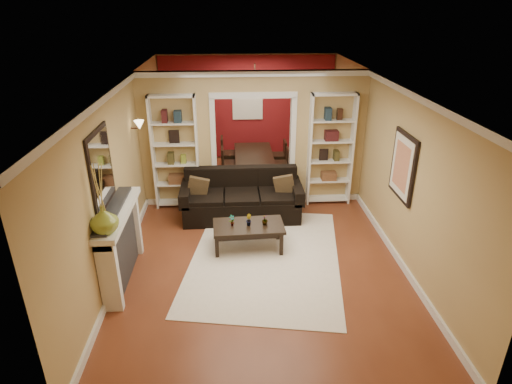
{
  "coord_description": "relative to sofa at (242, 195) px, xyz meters",
  "views": [
    {
      "loc": [
        -0.44,
        -7.08,
        3.9
      ],
      "look_at": [
        -0.06,
        -0.8,
        1.08
      ],
      "focal_mm": 30.0,
      "sensor_mm": 36.0,
      "label": 1
    }
  ],
  "objects": [
    {
      "name": "dining_table",
      "position": [
        0.39,
        2.2,
        -0.17
      ],
      "size": [
        1.62,
        0.9,
        0.57
      ],
      "primitive_type": "imported",
      "rotation": [
        0.0,
        0.0,
        1.57
      ],
      "color": "black",
      "rests_on": "floor"
    },
    {
      "name": "mirror",
      "position": [
        -1.96,
        -1.95,
        1.34
      ],
      "size": [
        0.03,
        0.95,
        1.1
      ],
      "primitive_type": "cube",
      "color": "silver",
      "rests_on": "wall_left"
    },
    {
      "name": "plant_left",
      "position": [
        -0.19,
        -1.19,
        0.09
      ],
      "size": [
        0.12,
        0.12,
        0.19
      ],
      "primitive_type": "imported",
      "rotation": [
        0.0,
        0.0,
        0.65
      ],
      "color": "#336626",
      "rests_on": "coffee_table"
    },
    {
      "name": "vase",
      "position": [
        -1.82,
        -2.58,
        0.89
      ],
      "size": [
        0.36,
        0.36,
        0.37
      ],
      "primitive_type": "imported",
      "rotation": [
        0.0,
        0.0,
        0.01
      ],
      "color": "olive",
      "rests_on": "fireplace"
    },
    {
      "name": "wall_left",
      "position": [
        -1.98,
        -0.45,
        0.89
      ],
      "size": [
        0.0,
        8.0,
        8.0
      ],
      "primitive_type": "plane",
      "rotation": [
        1.57,
        0.0,
        1.57
      ],
      "color": "tan",
      "rests_on": "ground"
    },
    {
      "name": "dining_window",
      "position": [
        0.27,
        3.48,
        1.09
      ],
      "size": [
        0.78,
        0.03,
        0.98
      ],
      "primitive_type": "cube",
      "color": "#8CA5CC",
      "rests_on": "wall_back"
    },
    {
      "name": "dining_chair_sw",
      "position": [
        -0.16,
        2.5,
        -0.01
      ],
      "size": [
        0.58,
        0.58,
        0.9
      ],
      "primitive_type": "cube",
      "rotation": [
        0.0,
        0.0,
        1.16
      ],
      "color": "black",
      "rests_on": "floor"
    },
    {
      "name": "coffee_table",
      "position": [
        0.08,
        -1.19,
        -0.23
      ],
      "size": [
        1.22,
        0.7,
        0.45
      ],
      "primitive_type": "cube",
      "rotation": [
        0.0,
        0.0,
        0.05
      ],
      "color": "black",
      "rests_on": "floor"
    },
    {
      "name": "pillow_right",
      "position": [
        0.83,
        -0.02,
        0.18
      ],
      "size": [
        0.39,
        0.15,
        0.38
      ],
      "primitive_type": "cube",
      "rotation": [
        0.0,
        0.0,
        -0.12
      ],
      "color": "brown",
      "rests_on": "sofa"
    },
    {
      "name": "wall_right",
      "position": [
        2.52,
        -0.45,
        0.89
      ],
      "size": [
        0.0,
        8.0,
        8.0
      ],
      "primitive_type": "plane",
      "rotation": [
        1.57,
        0.0,
        -1.57
      ],
      "color": "tan",
      "rests_on": "ground"
    },
    {
      "name": "chandelier",
      "position": [
        0.27,
        2.25,
        1.56
      ],
      "size": [
        0.5,
        0.5,
        0.3
      ],
      "primitive_type": "cube",
      "color": "#3E261C",
      "rests_on": "ceiling"
    },
    {
      "name": "bookshelf_right",
      "position": [
        1.82,
        0.58,
        0.69
      ],
      "size": [
        0.9,
        0.3,
        2.3
      ],
      "primitive_type": "cube",
      "color": "white",
      "rests_on": "floor"
    },
    {
      "name": "partition_wall",
      "position": [
        0.27,
        0.75,
        0.89
      ],
      "size": [
        4.5,
        0.15,
        2.7
      ],
      "primitive_type": "cube",
      "color": "tan",
      "rests_on": "floor"
    },
    {
      "name": "wall_back",
      "position": [
        0.27,
        3.55,
        0.89
      ],
      "size": [
        8.0,
        0.0,
        8.0
      ],
      "primitive_type": "plane",
      "rotation": [
        1.57,
        0.0,
        0.0
      ],
      "color": "tan",
      "rests_on": "ground"
    },
    {
      "name": "floor",
      "position": [
        0.27,
        -0.45,
        -0.46
      ],
      "size": [
        8.0,
        8.0,
        0.0
      ],
      "primitive_type": "plane",
      "color": "brown",
      "rests_on": "ground"
    },
    {
      "name": "dining_chair_ne",
      "position": [
        0.94,
        1.9,
        -0.07
      ],
      "size": [
        0.44,
        0.44,
        0.77
      ],
      "primitive_type": "cube",
      "rotation": [
        0.0,
        0.0,
        -1.74
      ],
      "color": "black",
      "rests_on": "floor"
    },
    {
      "name": "dining_chair_se",
      "position": [
        0.94,
        2.5,
        -0.07
      ],
      "size": [
        0.51,
        0.51,
        0.78
      ],
      "primitive_type": "cube",
      "rotation": [
        0.0,
        0.0,
        -1.16
      ],
      "color": "black",
      "rests_on": "floor"
    },
    {
      "name": "sofa",
      "position": [
        0.0,
        0.0,
        0.0
      ],
      "size": [
        2.33,
        1.01,
        0.91
      ],
      "primitive_type": "cube",
      "color": "black",
      "rests_on": "floor"
    },
    {
      "name": "pillow_left",
      "position": [
        -0.83,
        -0.02,
        0.18
      ],
      "size": [
        0.39,
        0.13,
        0.38
      ],
      "primitive_type": "cube",
      "rotation": [
        0.0,
        0.0,
        -0.06
      ],
      "color": "brown",
      "rests_on": "sofa"
    },
    {
      "name": "wall_sconce",
      "position": [
        -1.88,
        0.1,
        1.37
      ],
      "size": [
        0.18,
        0.18,
        0.22
      ],
      "primitive_type": "cube",
      "color": "#FFE0A5",
      "rests_on": "wall_left"
    },
    {
      "name": "dining_chair_nw",
      "position": [
        -0.16,
        1.9,
        -0.04
      ],
      "size": [
        0.46,
        0.46,
        0.82
      ],
      "primitive_type": "cube",
      "rotation": [
        0.0,
        0.0,
        1.43
      ],
      "color": "black",
      "rests_on": "floor"
    },
    {
      "name": "plant_right",
      "position": [
        0.36,
        -1.19,
        0.08
      ],
      "size": [
        0.13,
        0.13,
        0.18
      ],
      "primitive_type": "imported",
      "rotation": [
        0.0,
        0.0,
        4.26
      ],
      "color": "#336626",
      "rests_on": "coffee_table"
    },
    {
      "name": "framed_art",
      "position": [
        2.48,
        -1.45,
        1.09
      ],
      "size": [
        0.04,
        0.85,
        1.05
      ],
      "primitive_type": "cube",
      "color": "black",
      "rests_on": "wall_right"
    },
    {
      "name": "bookshelf_left",
      "position": [
        -1.28,
        0.58,
        0.69
      ],
      "size": [
        0.9,
        0.3,
        2.3
      ],
      "primitive_type": "cube",
      "color": "white",
      "rests_on": "floor"
    },
    {
      "name": "plant_center",
      "position": [
        0.08,
        -1.19,
        0.09
      ],
      "size": [
        0.11,
        0.12,
        0.19
      ],
      "primitive_type": "imported",
      "rotation": [
        0.0,
        0.0,
        1.8
      ],
      "color": "#336626",
      "rests_on": "coffee_table"
    },
    {
      "name": "red_back_panel",
      "position": [
        0.27,
        3.52,
        0.86
      ],
      "size": [
        4.44,
        0.04,
        2.64
      ],
      "primitive_type": "cube",
      "color": "maroon",
      "rests_on": "floor"
    },
    {
      "name": "wall_front",
      "position": [
        0.27,
        -4.45,
        0.89
      ],
      "size": [
        8.0,
        0.0,
        8.0
      ],
      "primitive_type": "plane",
      "rotation": [
        -1.57,
        0.0,
        0.0
      ],
      "color": "tan",
      "rests_on": "ground"
    },
    {
      "name": "area_rug",
      "position": [
        0.34,
        -1.5,
        -0.45
      ],
      "size": [
        2.92,
        3.7,
        0.01
      ],
      "primitive_type": "cube",
      "rotation": [
        0.0,
        0.0,
        -0.17
      ],
      "color": "white",
      "rests_on": "floor"
    },
    {
      "name": "ceiling",
      "position": [
        0.27,
        -0.45,
        2.24
      ],
      "size": [
        8.0,
        8.0,
        0.0
      ],
      "primitive_type": "plane",
      "rotation": [
        3.14,
        0.0,
        0.0
      ],
      "color": "white",
      "rests_on": "ground"
    },
    {
      "name": "fireplace",
      "position": [
        -1.82,
        -1.95,
        0.12
      ],
      "size": [
        0.32,
        1.7,
        1.16
      ],
      "primitive_type": "cube",
      "color": "white",
      "rests_on": "floor"
    }
  ]
}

